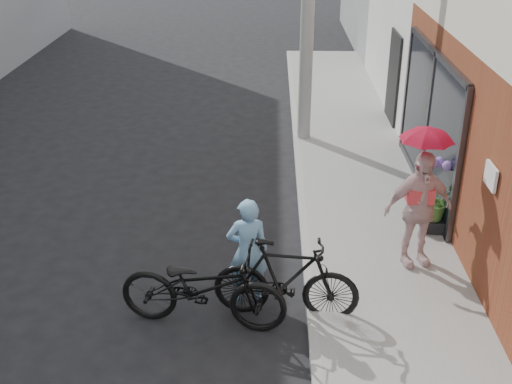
{
  "coord_description": "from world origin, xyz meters",
  "views": [
    {
      "loc": [
        0.39,
        -7.21,
        5.14
      ],
      "look_at": [
        0.18,
        1.16,
        1.1
      ],
      "focal_mm": 45.0,
      "sensor_mm": 36.0,
      "label": 1
    }
  ],
  "objects_px": {
    "bike_right": "(286,280)",
    "kimono_woman": "(418,209)",
    "planter": "(433,224)",
    "officer": "(248,251)",
    "bike_left": "(203,287)"
  },
  "relations": [
    {
      "from": "officer",
      "to": "planter",
      "type": "bearing_deg",
      "value": -155.01
    },
    {
      "from": "bike_left",
      "to": "bike_right",
      "type": "xyz_separation_m",
      "value": [
        1.05,
        0.19,
        0.0
      ]
    },
    {
      "from": "kimono_woman",
      "to": "planter",
      "type": "height_order",
      "value": "kimono_woman"
    },
    {
      "from": "bike_left",
      "to": "bike_right",
      "type": "relative_size",
      "value": 1.14
    },
    {
      "from": "bike_left",
      "to": "kimono_woman",
      "type": "relative_size",
      "value": 1.23
    },
    {
      "from": "kimono_woman",
      "to": "planter",
      "type": "distance_m",
      "value": 1.37
    },
    {
      "from": "officer",
      "to": "kimono_woman",
      "type": "relative_size",
      "value": 0.88
    },
    {
      "from": "kimono_woman",
      "to": "bike_right",
      "type": "bearing_deg",
      "value": -162.53
    },
    {
      "from": "planter",
      "to": "kimono_woman",
      "type": "bearing_deg",
      "value": -117.72
    },
    {
      "from": "officer",
      "to": "planter",
      "type": "xyz_separation_m",
      "value": [
        2.9,
        1.83,
        -0.55
      ]
    },
    {
      "from": "bike_right",
      "to": "kimono_woman",
      "type": "xyz_separation_m",
      "value": [
        1.88,
        1.19,
        0.42
      ]
    },
    {
      "from": "bike_left",
      "to": "planter",
      "type": "relative_size",
      "value": 5.7
    },
    {
      "from": "bike_right",
      "to": "kimono_woman",
      "type": "bearing_deg",
      "value": -51.12
    },
    {
      "from": "officer",
      "to": "bike_left",
      "type": "xyz_separation_m",
      "value": [
        -0.54,
        -0.55,
        -0.2
      ]
    },
    {
      "from": "bike_right",
      "to": "officer",
      "type": "bearing_deg",
      "value": 61.19
    }
  ]
}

